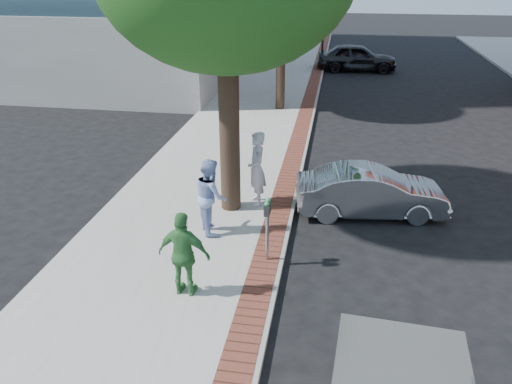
% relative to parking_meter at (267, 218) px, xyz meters
% --- Properties ---
extents(ground, '(120.00, 120.00, 0.00)m').
position_rel_parking_meter_xyz_m(ground, '(-0.73, 0.54, -1.21)').
color(ground, black).
rests_on(ground, ground).
extents(sidewalk, '(5.00, 60.00, 0.15)m').
position_rel_parking_meter_xyz_m(sidewalk, '(-2.23, 8.54, -1.13)').
color(sidewalk, '#9E9991').
rests_on(sidewalk, ground).
extents(brick_strip, '(0.60, 60.00, 0.01)m').
position_rel_parking_meter_xyz_m(brick_strip, '(-0.03, 8.54, -1.05)').
color(brick_strip, brown).
rests_on(brick_strip, sidewalk).
extents(curb, '(0.10, 60.00, 0.15)m').
position_rel_parking_meter_xyz_m(curb, '(0.32, 8.54, -1.13)').
color(curb, gray).
rests_on(curb, ground).
extents(office_base, '(18.20, 22.20, 4.00)m').
position_rel_parking_meter_xyz_m(office_base, '(-13.73, 22.54, 0.79)').
color(office_base, gray).
rests_on(office_base, ground).
extents(signal_near, '(0.70, 0.15, 3.80)m').
position_rel_parking_meter_xyz_m(signal_near, '(0.17, 22.54, 1.05)').
color(signal_near, black).
rests_on(signal_near, ground).
extents(parking_meter, '(0.12, 0.32, 1.47)m').
position_rel_parking_meter_xyz_m(parking_meter, '(0.00, 0.00, 0.00)').
color(parking_meter, gray).
rests_on(parking_meter, sidewalk).
extents(person_gray, '(0.73, 0.87, 2.03)m').
position_rel_parking_meter_xyz_m(person_gray, '(-0.69, 2.78, -0.04)').
color(person_gray, '#B9B9BF').
rests_on(person_gray, sidewalk).
extents(person_officer, '(1.04, 1.12, 1.86)m').
position_rel_parking_meter_xyz_m(person_officer, '(-1.53, 1.12, -0.12)').
color(person_officer, '#88A0D2').
rests_on(person_officer, sidewalk).
extents(person_green, '(1.08, 0.52, 1.79)m').
position_rel_parking_meter_xyz_m(person_green, '(-1.41, -1.48, -0.16)').
color(person_green, '#3A813D').
rests_on(person_green, sidewalk).
extents(sedan_silver, '(4.06, 1.86, 1.29)m').
position_rel_parking_meter_xyz_m(sedan_silver, '(2.35, 2.93, -0.56)').
color(sedan_silver, '#A7A9AE').
rests_on(sedan_silver, ground).
extents(bg_car, '(4.93, 2.20, 1.65)m').
position_rel_parking_meter_xyz_m(bg_car, '(2.30, 22.36, -0.38)').
color(bg_car, black).
rests_on(bg_car, ground).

